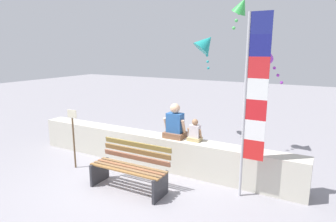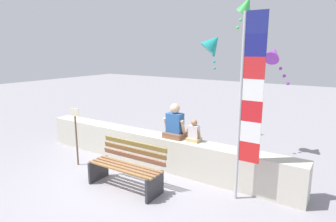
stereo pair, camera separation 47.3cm
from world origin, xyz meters
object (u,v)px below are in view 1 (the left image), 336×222
park_bench (130,168)px  kite_green (241,6)px  kite_teal (206,43)px  flag_banner (252,97)px  person_adult (175,124)px  person_child (195,132)px  kite_purple (268,54)px  sign_post (73,134)px

park_bench → kite_green: kite_green is taller
kite_green → kite_teal: kite_green is taller
park_bench → kite_teal: bearing=91.5°
park_bench → flag_banner: flag_banner is taller
person_adult → person_child: person_adult is taller
person_adult → person_child: size_ratio=1.60×
park_bench → kite_purple: size_ratio=1.52×
kite_purple → kite_green: bearing=-143.7°
person_adult → flag_banner: bearing=-15.9°
sign_post → park_bench: bearing=-6.6°
park_bench → person_child: bearing=56.9°
flag_banner → kite_teal: flag_banner is taller
kite_purple → kite_green: (-0.61, -0.45, 1.15)m
flag_banner → sign_post: bearing=-171.9°
park_bench → kite_purple: 4.50m
person_child → kite_purple: size_ratio=0.47×
person_adult → kite_purple: kite_purple is taller
person_adult → kite_green: kite_green is taller
person_adult → kite_teal: (-0.44, 2.81, 1.82)m
kite_green → kite_purple: bearing=36.3°
park_bench → kite_green: bearing=68.8°
person_child → sign_post: (-2.54, -1.05, -0.14)m
flag_banner → kite_green: kite_green is taller
kite_green → person_child: bearing=-101.7°
park_bench → sign_post: sign_post is taller
person_adult → sign_post: (-2.06, -1.05, -0.25)m
kite_purple → flag_banner: bearing=-83.8°
kite_purple → kite_green: size_ratio=1.26×
person_adult → person_child: 0.50m
person_child → flag_banner: (1.29, -0.50, 0.95)m
flag_banner → person_child: bearing=158.6°
sign_post → kite_green: bearing=44.4°
kite_green → sign_post: kite_green is taller
park_bench → flag_banner: (2.10, 0.74, 1.48)m
kite_purple → sign_post: (-3.53, -3.31, -1.77)m
flag_banner → kite_purple: size_ratio=3.20×
person_adult → kite_teal: size_ratio=0.68×
park_bench → sign_post: (-1.73, 0.20, 0.39)m
person_adult → kite_purple: size_ratio=0.75×
kite_teal → kite_green: bearing=-37.6°
sign_post → person_adult: bearing=26.9°
kite_green → kite_teal: (-1.30, 1.00, -0.84)m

